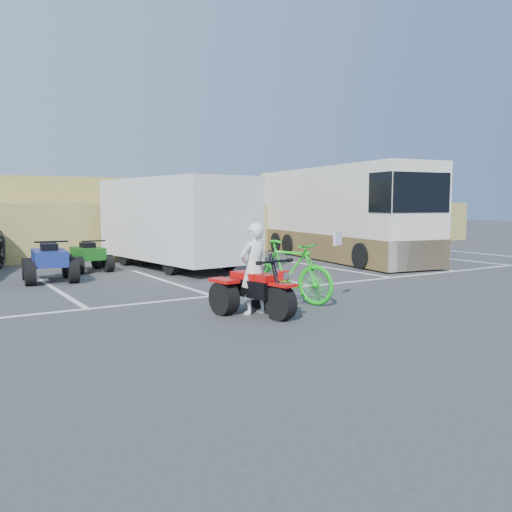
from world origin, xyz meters
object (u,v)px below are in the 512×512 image
green_dirt_bike (288,271)px  quad_atv_green (88,271)px  rider (254,269)px  quad_atv_blue (50,281)px  cargo_trailer (175,220)px  rv_motorhome (338,220)px  red_trike_atv (259,315)px

green_dirt_bike → quad_atv_green: green_dirt_bike is taller
rider → quad_atv_blue: bearing=-78.4°
rider → cargo_trailer: (1.67, 7.33, 0.66)m
green_dirt_bike → rv_motorhome: bearing=22.7°
green_dirt_bike → quad_atv_blue: 6.64m
red_trike_atv → quad_atv_blue: quad_atv_blue is taller
rv_motorhome → quad_atv_blue: size_ratio=5.43×
green_dirt_bike → rv_motorhome: size_ratio=0.23×
cargo_trailer → rv_motorhome: (6.17, -0.49, -0.10)m
green_dirt_bike → quad_atv_green: 7.49m
cargo_trailer → quad_atv_green: size_ratio=4.18×
rider → rv_motorhome: rv_motorhome is taller
green_dirt_bike → rider: bearing=-172.7°
rider → cargo_trailer: 7.55m
rider → quad_atv_blue: rider is taller
quad_atv_green → rv_motorhome: bearing=-9.5°
red_trike_atv → cargo_trailer: 7.80m
quad_atv_blue → rv_motorhome: bearing=9.2°
rider → quad_atv_green: rider is taller
cargo_trailer → quad_atv_blue: (-3.96, -1.09, -1.49)m
cargo_trailer → quad_atv_green: (-2.59, 0.45, -1.49)m
rider → red_trike_atv: bearing=90.0°
red_trike_atv → rv_motorhome: 10.58m
green_dirt_bike → quad_atv_blue: size_ratio=1.25×
rider → cargo_trailer: size_ratio=0.27×
red_trike_atv → green_dirt_bike: 1.56m
quad_atv_blue → cargo_trailer: bearing=21.2°
rider → green_dirt_bike: bearing=-160.9°
green_dirt_bike → quad_atv_blue: (-3.51, 5.60, -0.63)m
red_trike_atv → green_dirt_bike: (1.20, 0.79, 0.63)m
green_dirt_bike → rv_motorhome: rv_motorhome is taller
rider → cargo_trailer: cargo_trailer is taller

